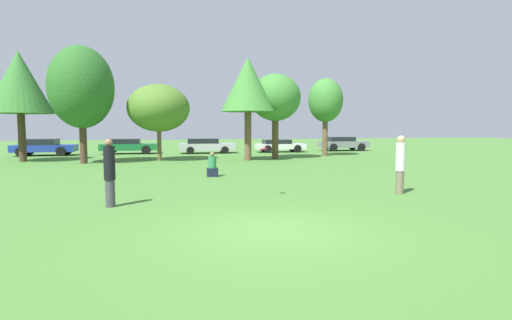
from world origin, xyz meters
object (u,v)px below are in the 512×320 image
at_px(frisbee, 263,149).
at_px(parked_car_silver, 206,145).
at_px(person_catcher, 400,164).
at_px(tree_5, 326,101).
at_px(bystander_sitting, 212,167).
at_px(tree_4, 275,98).
at_px(parked_car_blue, 43,147).
at_px(person_thrower, 110,172).
at_px(parked_car_white, 279,145).
at_px(tree_1, 81,88).
at_px(tree_2, 159,108).
at_px(tree_0, 19,83).
at_px(tree_3, 248,85).
at_px(parked_car_grey, 343,143).
at_px(parked_car_green, 128,146).

distance_m(frisbee, parked_car_silver, 21.07).
xyz_separation_m(person_catcher, tree_5, (4.13, 16.30, 3.12)).
relative_size(bystander_sitting, tree_4, 0.19).
relative_size(tree_5, parked_car_blue, 1.30).
bearing_deg(person_thrower, parked_car_white, 61.73).
height_order(tree_1, parked_car_white, tree_1).
bearing_deg(tree_2, tree_0, 171.71).
bearing_deg(tree_3, parked_car_grey, 37.96).
relative_size(tree_3, parked_car_grey, 1.53).
bearing_deg(parked_car_green, parked_car_grey, 0.97).
height_order(person_catcher, parked_car_white, person_catcher).
xyz_separation_m(tree_1, parked_car_white, (14.47, 7.58, -3.94)).
height_order(tree_5, parked_car_green, tree_5).
relative_size(parked_car_silver, parked_car_white, 1.07).
bearing_deg(tree_1, parked_car_grey, 21.68).
height_order(frisbee, tree_1, tree_1).
xyz_separation_m(frisbee, parked_car_green, (-6.01, 21.78, -0.87)).
bearing_deg(tree_5, frisbee, -118.62).
relative_size(tree_2, tree_4, 0.85).
bearing_deg(tree_2, tree_3, -10.67).
relative_size(tree_3, tree_4, 1.16).
distance_m(tree_0, tree_2, 8.71).
distance_m(frisbee, tree_2, 15.11).
bearing_deg(frisbee, tree_1, 119.96).
bearing_deg(tree_0, parked_car_white, 15.99).
xyz_separation_m(frisbee, bystander_sitting, (-0.96, 5.61, -1.09)).
bearing_deg(person_catcher, tree_3, -81.47).
relative_size(bystander_sitting, tree_0, 0.16).
relative_size(tree_1, parked_car_white, 1.65).
bearing_deg(person_thrower, tree_1, 102.40).
bearing_deg(parked_car_white, tree_1, -151.48).
bearing_deg(frisbee, tree_3, 80.39).
height_order(person_thrower, parked_car_grey, person_thrower).
height_order(parked_car_green, parked_car_silver, parked_car_silver).
height_order(parked_car_green, parked_car_white, parked_car_green).
xyz_separation_m(person_thrower, frisbee, (4.49, 0.44, 0.57)).
distance_m(tree_0, tree_4, 16.35).
relative_size(tree_3, parked_car_white, 1.58).
bearing_deg(bystander_sitting, tree_1, 130.76).
bearing_deg(frisbee, tree_4, 73.05).
distance_m(tree_3, parked_car_blue, 16.84).
distance_m(tree_3, tree_5, 6.96).
distance_m(bystander_sitting, parked_car_green, 16.94).
relative_size(frisbee, tree_5, 0.04).
bearing_deg(person_catcher, parked_car_silver, -79.46).
relative_size(tree_2, parked_car_white, 1.16).
relative_size(bystander_sitting, parked_car_silver, 0.24).
bearing_deg(tree_3, frisbee, -99.61).
height_order(tree_0, parked_car_blue, tree_0).
relative_size(person_thrower, tree_3, 0.28).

